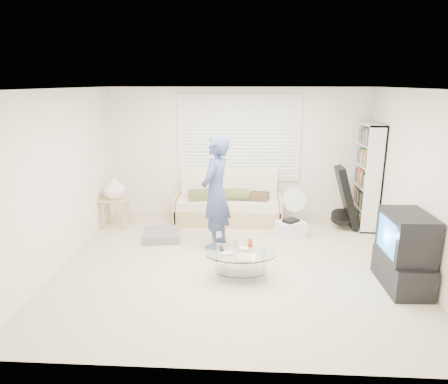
# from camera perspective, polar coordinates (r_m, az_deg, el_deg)

# --- Properties ---
(ground) EXTENTS (5.00, 5.00, 0.00)m
(ground) POSITION_cam_1_polar(r_m,az_deg,el_deg) (5.97, 1.49, -10.23)
(ground) COLOR #BBAE91
(ground) RESTS_ON ground
(room_shell) EXTENTS (5.02, 4.52, 2.51)m
(room_shell) POSITION_cam_1_polar(r_m,az_deg,el_deg) (5.93, 1.75, 6.17)
(room_shell) COLOR silver
(room_shell) RESTS_ON ground
(window_blinds) EXTENTS (2.32, 0.08, 1.62)m
(window_blinds) POSITION_cam_1_polar(r_m,az_deg,el_deg) (7.65, 2.12, 7.65)
(window_blinds) COLOR silver
(window_blinds) RESTS_ON ground
(futon_sofa) EXTENTS (2.00, 0.81, 0.98)m
(futon_sofa) POSITION_cam_1_polar(r_m,az_deg,el_deg) (7.60, 0.59, -1.90)
(futon_sofa) COLOR tan
(futon_sofa) RESTS_ON ground
(grey_floor_pillow) EXTENTS (0.69, 0.69, 0.13)m
(grey_floor_pillow) POSITION_cam_1_polar(r_m,az_deg,el_deg) (6.92, -8.85, -6.08)
(grey_floor_pillow) COLOR slate
(grey_floor_pillow) RESTS_ON ground
(side_table) EXTENTS (0.48, 0.39, 0.95)m
(side_table) POSITION_cam_1_polar(r_m,az_deg,el_deg) (7.47, -15.37, 0.31)
(side_table) COLOR tan
(side_table) RESTS_ON ground
(bookshelf) EXTENTS (0.30, 0.80, 1.89)m
(bookshelf) POSITION_cam_1_polar(r_m,az_deg,el_deg) (7.62, 19.73, 2.10)
(bookshelf) COLOR white
(bookshelf) RESTS_ON ground
(guitar_case) EXTENTS (0.48, 0.43, 1.13)m
(guitar_case) POSITION_cam_1_polar(r_m,az_deg,el_deg) (7.49, 16.97, -1.36)
(guitar_case) COLOR black
(guitar_case) RESTS_ON ground
(floor_fan) EXTENTS (0.44, 0.29, 0.72)m
(floor_fan) POSITION_cam_1_polar(r_m,az_deg,el_deg) (7.44, 9.97, -1.74)
(floor_fan) COLOR white
(floor_fan) RESTS_ON ground
(storage_bin) EXTENTS (0.54, 0.46, 0.32)m
(storage_bin) POSITION_cam_1_polar(r_m,az_deg,el_deg) (6.98, 9.48, -5.22)
(storage_bin) COLOR white
(storage_bin) RESTS_ON ground
(tv_unit) EXTENTS (0.53, 0.93, 1.00)m
(tv_unit) POSITION_cam_1_polar(r_m,az_deg,el_deg) (5.66, 24.36, -7.77)
(tv_unit) COLOR black
(tv_unit) RESTS_ON ground
(coffee_table) EXTENTS (1.00, 0.67, 0.48)m
(coffee_table) POSITION_cam_1_polar(r_m,az_deg,el_deg) (5.48, 2.41, -9.33)
(coffee_table) COLOR silver
(coffee_table) RESTS_ON ground
(standing_person) EXTENTS (0.63, 0.77, 1.81)m
(standing_person) POSITION_cam_1_polar(r_m,az_deg,el_deg) (6.28, -1.16, -0.08)
(standing_person) COLOR #334A6A
(standing_person) RESTS_ON ground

